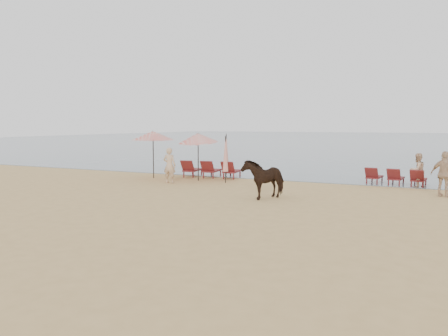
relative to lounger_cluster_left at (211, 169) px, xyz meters
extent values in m
plane|color=tan|center=(3.00, -9.64, -0.47)|extent=(120.00, 120.00, 0.00)
cube|color=#51606B|center=(3.00, 70.36, -0.47)|extent=(160.00, 140.00, 0.06)
cube|color=maroon|center=(-1.20, 0.09, -0.09)|extent=(0.89, 1.58, 0.09)
cube|color=maroon|center=(-1.10, -0.71, 0.21)|extent=(0.76, 0.58, 0.66)
cube|color=maroon|center=(-0.03, 0.24, -0.09)|extent=(0.89, 1.58, 0.09)
cube|color=maroon|center=(0.07, -0.56, 0.21)|extent=(0.76, 0.58, 0.66)
cube|color=maroon|center=(1.14, 0.40, -0.09)|extent=(0.89, 1.58, 0.09)
cube|color=maroon|center=(1.24, -0.40, 0.21)|extent=(0.76, 0.58, 0.66)
cube|color=maroon|center=(8.65, 1.41, -0.14)|extent=(0.75, 1.38, 0.08)
cube|color=maroon|center=(8.57, 0.71, 0.13)|extent=(0.66, 0.50, 0.58)
cube|color=maroon|center=(9.68, 1.30, -0.14)|extent=(0.75, 1.38, 0.08)
cube|color=maroon|center=(9.60, 0.60, 0.13)|extent=(0.66, 0.50, 0.58)
cube|color=maroon|center=(10.71, 1.19, -0.14)|extent=(0.75, 1.38, 0.08)
cube|color=maroon|center=(10.63, 0.48, 0.13)|extent=(0.66, 0.50, 0.58)
cylinder|color=black|center=(-2.82, -1.52, 0.75)|extent=(0.06, 0.06, 2.44)
cone|color=red|center=(-2.82, -1.52, 1.91)|extent=(2.33, 2.33, 0.50)
sphere|color=black|center=(-2.82, -1.52, 2.13)|extent=(0.09, 0.09, 0.09)
cylinder|color=black|center=(-0.01, -1.44, 0.70)|extent=(0.05, 0.05, 2.34)
cone|color=red|center=(-0.01, -1.44, 1.82)|extent=(2.07, 2.11, 0.70)
sphere|color=black|center=(-0.01, -1.44, 2.03)|extent=(0.09, 0.09, 0.09)
cylinder|color=black|center=(0.17, 1.71, 0.75)|extent=(0.05, 0.05, 2.44)
cone|color=red|center=(0.17, 1.71, 1.04)|extent=(0.30, 0.30, 1.83)
cylinder|color=black|center=(1.67, -1.62, 0.74)|extent=(0.05, 0.05, 2.41)
cone|color=red|center=(1.67, -1.62, 1.03)|extent=(0.29, 0.29, 1.81)
imported|color=black|center=(5.03, -5.09, 0.34)|extent=(1.54, 2.10, 1.62)
imported|color=tan|center=(-0.89, -2.91, 0.45)|extent=(0.71, 0.51, 1.83)
imported|color=#D3A884|center=(10.64, 0.75, 0.35)|extent=(1.01, 1.00, 1.64)
imported|color=tan|center=(11.72, -1.70, 0.48)|extent=(1.20, 0.82, 1.90)
camera|label=1|loc=(11.05, -21.81, 2.55)|focal=35.00mm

